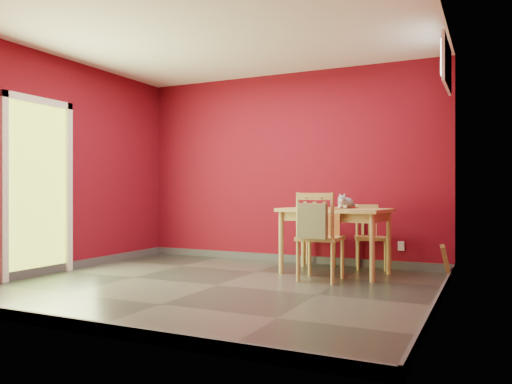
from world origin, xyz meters
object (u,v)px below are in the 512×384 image
at_px(chair_far_right, 371,236).
at_px(tote_bag, 313,221).
at_px(cat, 346,201).
at_px(picture_frame, 446,263).
at_px(dining_table, 335,216).
at_px(chair_far_left, 320,234).
at_px(chair_near, 319,236).

xyz_separation_m(chair_far_right, tote_bag, (-0.33, -1.36, 0.26)).
relative_size(cat, picture_frame, 0.95).
relative_size(dining_table, chair_far_left, 1.64).
height_order(dining_table, tote_bag, tote_bag).
height_order(chair_far_right, tote_bag, tote_bag).
bearing_deg(chair_near, picture_frame, 28.76).
xyz_separation_m(tote_bag, cat, (0.14, 0.85, 0.21)).
bearing_deg(dining_table, picture_frame, 7.63).
relative_size(dining_table, tote_bag, 3.02).
bearing_deg(cat, chair_far_right, 53.46).
relative_size(chair_far_left, cat, 2.18).
relative_size(chair_near, tote_bag, 2.22).
xyz_separation_m(dining_table, chair_near, (-0.02, -0.54, -0.19)).
bearing_deg(chair_far_left, tote_bag, -75.24).
relative_size(chair_far_right, chair_near, 0.84).
height_order(dining_table, chair_far_left, chair_far_left).
height_order(chair_far_left, chair_near, chair_near).
bearing_deg(chair_near, chair_far_right, 73.80).
relative_size(chair_far_right, tote_bag, 1.87).
bearing_deg(chair_near, chair_far_left, 107.62).
distance_m(chair_near, picture_frame, 1.50).
relative_size(chair_far_right, cat, 2.22).
bearing_deg(chair_near, cat, 77.39).
xyz_separation_m(tote_bag, picture_frame, (1.28, 0.94, -0.49)).
distance_m(chair_near, tote_bag, 0.29).
height_order(chair_far_left, cat, cat).
bearing_deg(dining_table, chair_far_left, 122.73).
distance_m(chair_far_left, tote_bag, 1.42).
xyz_separation_m(chair_near, picture_frame, (1.28, 0.70, -0.32)).
distance_m(chair_far_left, cat, 0.85).
xyz_separation_m(dining_table, chair_far_left, (-0.38, 0.59, -0.28)).
bearing_deg(tote_bag, cat, 80.79).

